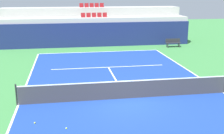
# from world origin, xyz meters

# --- Properties ---
(ground_plane) EXTENTS (80.00, 80.00, 0.00)m
(ground_plane) POSITION_xyz_m (0.00, 0.00, 0.00)
(ground_plane) COLOR #387A3D
(court_surface) EXTENTS (11.00, 24.00, 0.01)m
(court_surface) POSITION_xyz_m (0.00, 0.00, 0.01)
(court_surface) COLOR navy
(court_surface) RESTS_ON ground_plane
(baseline_far) EXTENTS (11.00, 0.10, 0.00)m
(baseline_far) POSITION_xyz_m (0.00, 11.95, 0.01)
(baseline_far) COLOR white
(baseline_far) RESTS_ON court_surface
(sideline_left) EXTENTS (0.10, 24.00, 0.00)m
(sideline_left) POSITION_xyz_m (-5.45, 0.00, 0.01)
(sideline_left) COLOR white
(sideline_left) RESTS_ON court_surface
(sideline_right) EXTENTS (0.10, 24.00, 0.00)m
(sideline_right) POSITION_xyz_m (5.45, 0.00, 0.01)
(sideline_right) COLOR white
(sideline_right) RESTS_ON court_surface
(service_line_far) EXTENTS (8.26, 0.10, 0.00)m
(service_line_far) POSITION_xyz_m (0.00, 6.40, 0.01)
(service_line_far) COLOR white
(service_line_far) RESTS_ON court_surface
(centre_service_line) EXTENTS (0.10, 6.40, 0.00)m
(centre_service_line) POSITION_xyz_m (0.00, 3.20, 0.01)
(centre_service_line) COLOR white
(centre_service_line) RESTS_ON court_surface
(back_wall) EXTENTS (19.35, 0.30, 2.38)m
(back_wall) POSITION_xyz_m (0.00, 14.63, 1.19)
(back_wall) COLOR navy
(back_wall) RESTS_ON ground_plane
(stands_tier_lower) EXTENTS (19.35, 2.40, 2.82)m
(stands_tier_lower) POSITION_xyz_m (0.00, 15.98, 1.41)
(stands_tier_lower) COLOR #9E9E99
(stands_tier_lower) RESTS_ON ground_plane
(stands_tier_upper) EXTENTS (19.35, 2.40, 3.69)m
(stands_tier_upper) POSITION_xyz_m (0.00, 18.38, 1.85)
(stands_tier_upper) COLOR #9E9E99
(stands_tier_upper) RESTS_ON ground_plane
(seating_row_lower) EXTENTS (2.69, 0.44, 0.44)m
(seating_row_lower) POSITION_xyz_m (0.00, 16.08, 2.94)
(seating_row_lower) COLOR maroon
(seating_row_lower) RESTS_ON stands_tier_lower
(seating_row_upper) EXTENTS (2.69, 0.44, 0.44)m
(seating_row_upper) POSITION_xyz_m (0.00, 18.48, 3.82)
(seating_row_upper) COLOR maroon
(seating_row_upper) RESTS_ON stands_tier_upper
(tennis_net) EXTENTS (11.08, 0.08, 1.07)m
(tennis_net) POSITION_xyz_m (0.00, 0.00, 0.51)
(tennis_net) COLOR black
(tennis_net) RESTS_ON court_surface
(player_bench) EXTENTS (1.50, 0.40, 0.85)m
(player_bench) POSITION_xyz_m (7.53, 13.08, 0.51)
(player_bench) COLOR #232328
(player_bench) RESTS_ON ground_plane
(tennis_ball_0) EXTENTS (0.07, 0.07, 0.07)m
(tennis_ball_0) POSITION_xyz_m (-3.14, -2.97, 0.04)
(tennis_ball_0) COLOR #CCE033
(tennis_ball_0) RESTS_ON court_surface
(tennis_ball_1) EXTENTS (0.07, 0.07, 0.07)m
(tennis_ball_1) POSITION_xyz_m (-4.45, -2.25, 0.04)
(tennis_ball_1) COLOR #CCE033
(tennis_ball_1) RESTS_ON court_surface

